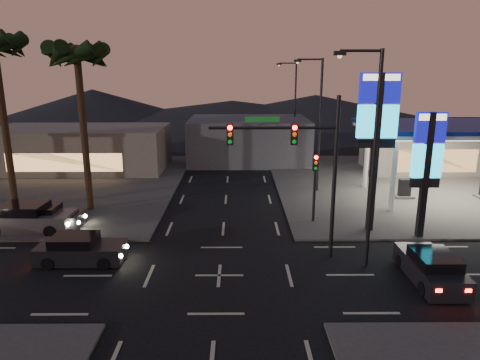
{
  "coord_description": "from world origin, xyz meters",
  "views": [
    {
      "loc": [
        0.83,
        -17.86,
        9.04
      ],
      "look_at": [
        0.99,
        5.93,
        3.0
      ],
      "focal_mm": 32.0,
      "sensor_mm": 36.0,
      "label": 1
    }
  ],
  "objects_px": {
    "gas_station": "(453,130)",
    "car_lane_b_mid": "(44,218)",
    "traffic_signal_mast": "(299,155)",
    "car_lane_a_front": "(80,250)",
    "suv_station": "(431,268)",
    "car_lane_b_front": "(29,219)",
    "pylon_sign_tall": "(377,122)",
    "pylon_sign_short": "(427,156)"
  },
  "relations": [
    {
      "from": "gas_station",
      "to": "car_lane_b_mid",
      "type": "distance_m",
      "value": 27.56
    },
    {
      "from": "gas_station",
      "to": "car_lane_b_mid",
      "type": "xyz_separation_m",
      "value": [
        -26.54,
        -5.97,
        -4.42
      ]
    },
    {
      "from": "traffic_signal_mast",
      "to": "car_lane_a_front",
      "type": "distance_m",
      "value": 11.54
    },
    {
      "from": "suv_station",
      "to": "traffic_signal_mast",
      "type": "bearing_deg",
      "value": 155.01
    },
    {
      "from": "car_lane_b_front",
      "to": "car_lane_b_mid",
      "type": "height_order",
      "value": "car_lane_b_front"
    },
    {
      "from": "pylon_sign_tall",
      "to": "car_lane_a_front",
      "type": "distance_m",
      "value": 16.86
    },
    {
      "from": "pylon_sign_short",
      "to": "suv_station",
      "type": "bearing_deg",
      "value": -107.64
    },
    {
      "from": "pylon_sign_short",
      "to": "traffic_signal_mast",
      "type": "height_order",
      "value": "traffic_signal_mast"
    },
    {
      "from": "car_lane_b_front",
      "to": "gas_station",
      "type": "bearing_deg",
      "value": 13.02
    },
    {
      "from": "pylon_sign_tall",
      "to": "car_lane_b_front",
      "type": "xyz_separation_m",
      "value": [
        -19.76,
        0.2,
        -5.63
      ]
    },
    {
      "from": "pylon_sign_short",
      "to": "car_lane_b_mid",
      "type": "height_order",
      "value": "pylon_sign_short"
    },
    {
      "from": "pylon_sign_tall",
      "to": "traffic_signal_mast",
      "type": "bearing_deg",
      "value": -143.48
    },
    {
      "from": "pylon_sign_tall",
      "to": "suv_station",
      "type": "distance_m",
      "value": 8.44
    },
    {
      "from": "pylon_sign_tall",
      "to": "car_lane_b_mid",
      "type": "height_order",
      "value": "pylon_sign_tall"
    },
    {
      "from": "pylon_sign_tall",
      "to": "pylon_sign_short",
      "type": "bearing_deg",
      "value": -21.8
    },
    {
      "from": "gas_station",
      "to": "traffic_signal_mast",
      "type": "height_order",
      "value": "traffic_signal_mast"
    },
    {
      "from": "gas_station",
      "to": "suv_station",
      "type": "distance_m",
      "value": 14.93
    },
    {
      "from": "pylon_sign_short",
      "to": "traffic_signal_mast",
      "type": "distance_m",
      "value": 7.69
    },
    {
      "from": "gas_station",
      "to": "car_lane_b_front",
      "type": "relative_size",
      "value": 2.38
    },
    {
      "from": "pylon_sign_short",
      "to": "car_lane_a_front",
      "type": "relative_size",
      "value": 1.64
    },
    {
      "from": "car_lane_a_front",
      "to": "car_lane_b_front",
      "type": "height_order",
      "value": "car_lane_b_front"
    },
    {
      "from": "car_lane_b_front",
      "to": "car_lane_a_front",
      "type": "bearing_deg",
      "value": -43.67
    },
    {
      "from": "traffic_signal_mast",
      "to": "suv_station",
      "type": "bearing_deg",
      "value": -24.99
    },
    {
      "from": "traffic_signal_mast",
      "to": "car_lane_b_mid",
      "type": "bearing_deg",
      "value": 164.2
    },
    {
      "from": "car_lane_b_mid",
      "to": "gas_station",
      "type": "bearing_deg",
      "value": 12.67
    },
    {
      "from": "car_lane_b_mid",
      "to": "suv_station",
      "type": "height_order",
      "value": "same"
    },
    {
      "from": "pylon_sign_short",
      "to": "suv_station",
      "type": "relative_size",
      "value": 1.63
    },
    {
      "from": "gas_station",
      "to": "traffic_signal_mast",
      "type": "relative_size",
      "value": 1.53
    },
    {
      "from": "pylon_sign_short",
      "to": "pylon_sign_tall",
      "type": "bearing_deg",
      "value": 158.2
    },
    {
      "from": "traffic_signal_mast",
      "to": "car_lane_a_front",
      "type": "relative_size",
      "value": 1.87
    },
    {
      "from": "traffic_signal_mast",
      "to": "car_lane_a_front",
      "type": "xyz_separation_m",
      "value": [
        -10.58,
        -0.53,
        -4.59
      ]
    },
    {
      "from": "car_lane_b_front",
      "to": "car_lane_b_mid",
      "type": "distance_m",
      "value": 0.8
    },
    {
      "from": "gas_station",
      "to": "car_lane_a_front",
      "type": "xyz_separation_m",
      "value": [
        -22.82,
        -10.54,
        -4.44
      ]
    },
    {
      "from": "pylon_sign_tall",
      "to": "traffic_signal_mast",
      "type": "relative_size",
      "value": 1.12
    },
    {
      "from": "gas_station",
      "to": "traffic_signal_mast",
      "type": "distance_m",
      "value": 15.82
    },
    {
      "from": "car_lane_a_front",
      "to": "traffic_signal_mast",
      "type": "bearing_deg",
      "value": 2.84
    },
    {
      "from": "traffic_signal_mast",
      "to": "car_lane_a_front",
      "type": "bearing_deg",
      "value": -177.16
    },
    {
      "from": "suv_station",
      "to": "pylon_sign_tall",
      "type": "bearing_deg",
      "value": 98.07
    },
    {
      "from": "car_lane_b_front",
      "to": "car_lane_b_mid",
      "type": "bearing_deg",
      "value": 24.88
    },
    {
      "from": "traffic_signal_mast",
      "to": "car_lane_b_front",
      "type": "xyz_separation_m",
      "value": [
        -15.02,
        3.71,
        -4.46
      ]
    },
    {
      "from": "car_lane_b_front",
      "to": "suv_station",
      "type": "xyz_separation_m",
      "value": [
        20.63,
        -6.33,
        -0.1
      ]
    },
    {
      "from": "pylon_sign_short",
      "to": "car_lane_b_mid",
      "type": "distance_m",
      "value": 21.96
    }
  ]
}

